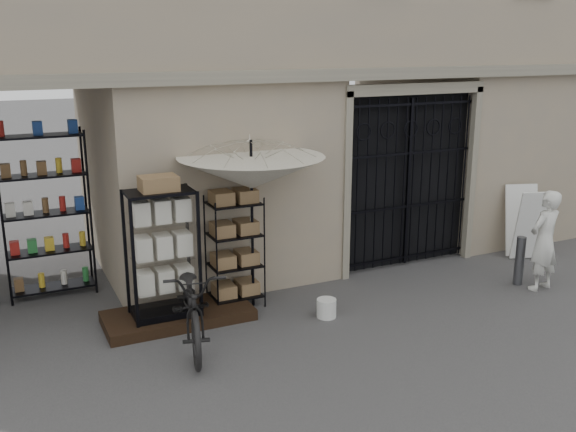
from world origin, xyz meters
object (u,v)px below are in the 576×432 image
display_cabinet (163,260)px  white_bucket (326,308)px  easel_sign (527,223)px  market_umbrella (251,164)px  wire_rack (235,253)px  steel_bollard (520,261)px  shopkeeper (539,289)px  bicycle (195,342)px

display_cabinet → white_bucket: display_cabinet is taller
easel_sign → market_umbrella: bearing=-162.7°
wire_rack → steel_bollard: bearing=4.2°
easel_sign → shopkeeper: bearing=-107.9°
wire_rack → bicycle: (-0.92, -0.93, -0.80)m
white_bucket → steel_bollard: size_ratio=0.35×
bicycle → easel_sign: bearing=19.3°
display_cabinet → wire_rack: 1.13m
display_cabinet → easel_sign: size_ratio=1.48×
steel_bollard → shopkeeper: (0.16, -0.29, -0.39)m
steel_bollard → shopkeeper: steel_bollard is taller
display_cabinet → easel_sign: bearing=-17.7°
white_bucket → shopkeeper: 3.55m
market_umbrella → bicycle: (-1.14, -0.79, -2.10)m
market_umbrella → easel_sign: bearing=-0.7°
display_cabinet → steel_bollard: (5.44, -0.89, -0.53)m
market_umbrella → shopkeeper: 4.94m
wire_rack → easel_sign: wire_rack is taller
bicycle → easel_sign: (6.30, 0.73, 0.65)m
shopkeeper → market_umbrella: bearing=-26.2°
display_cabinet → market_umbrella: bearing=-13.4°
white_bucket → easel_sign: easel_sign is taller
bicycle → shopkeeper: bicycle is taller
bicycle → shopkeeper: (5.42, -0.50, 0.00)m
display_cabinet → market_umbrella: (1.32, 0.11, 1.17)m
display_cabinet → easel_sign: (6.49, 0.04, -0.27)m
bicycle → steel_bollard: 5.28m
steel_bollard → market_umbrella: bearing=166.4°
display_cabinet → market_umbrella: market_umbrella is taller
wire_rack → white_bucket: (0.99, -0.95, -0.67)m
display_cabinet → steel_bollard: display_cabinet is taller
white_bucket → market_umbrella: bearing=133.1°
market_umbrella → steel_bollard: size_ratio=3.72×
bicycle → easel_sign: easel_sign is taller
wire_rack → bicycle: bearing=-115.8°
wire_rack → easel_sign: (5.39, -0.20, -0.15)m
wire_rack → steel_bollard: (4.34, -1.13, -0.41)m
steel_bollard → bicycle: bearing=177.8°
white_bucket → shopkeeper: (3.52, -0.47, -0.13)m
market_umbrella → white_bucket: (0.77, -0.82, -1.96)m
market_umbrella → wire_rack: bearing=148.6°
wire_rack → display_cabinet: bearing=-148.7°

